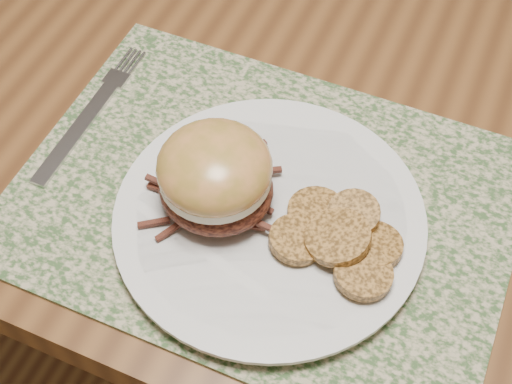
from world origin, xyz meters
TOP-DOWN VIEW (x-y plane):
  - ground at (0.00, 0.00)m, footprint 3.50×3.50m
  - dining_table at (0.00, 0.00)m, footprint 1.50×0.90m
  - placemat at (-0.10, -0.26)m, footprint 0.45×0.33m
  - dinner_plate at (-0.09, -0.28)m, footprint 0.26×0.26m
  - pork_sandwich at (-0.14, -0.28)m, footprint 0.12×0.12m
  - roasted_potatoes at (-0.02, -0.28)m, footprint 0.13×0.12m
  - fork at (-0.30, -0.23)m, footprint 0.02×0.20m

SIDE VIEW (x-z plane):
  - ground at x=0.00m, z-range 0.00..0.00m
  - dining_table at x=0.00m, z-range 0.30..1.05m
  - placemat at x=-0.10m, z-range 0.75..0.75m
  - fork at x=-0.30m, z-range 0.75..0.76m
  - dinner_plate at x=-0.09m, z-range 0.75..0.77m
  - roasted_potatoes at x=-0.02m, z-range 0.76..0.80m
  - pork_sandwich at x=-0.14m, z-range 0.77..0.85m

